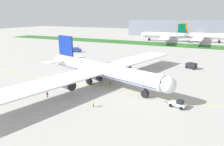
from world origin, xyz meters
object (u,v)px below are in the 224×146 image
object	(u,v)px
pushback_tug	(178,104)
service_truck_catering_van	(68,56)
ground_crew_wingwalker_port	(93,103)
traffic_cone_near_nose	(24,84)
service_truck_fuel_bowser	(76,50)
ground_crew_wingwalker_starboard	(47,94)
parked_airliner_far_centre	(201,36)
parked_airliner_far_left	(165,35)
airliner_foreground	(100,69)
ground_crew_marshaller_front	(110,82)
service_truck_baggage_loader	(191,65)

from	to	relation	value
pushback_tug	service_truck_catering_van	bearing A→B (deg)	148.45
ground_crew_wingwalker_port	traffic_cone_near_nose	xyz separation A→B (m)	(-31.25, 5.64, -0.78)
service_truck_fuel_bowser	service_truck_catering_van	bearing A→B (deg)	-69.58
ground_crew_wingwalker_port	ground_crew_wingwalker_starboard	distance (m)	15.69
parked_airliner_far_centre	parked_airliner_far_left	bearing A→B (deg)	-169.00
airliner_foreground	parked_airliner_far_left	size ratio (longest dim) A/B	1.27
parked_airliner_far_centre	traffic_cone_near_nose	bearing A→B (deg)	-108.22
traffic_cone_near_nose	parked_airliner_far_left	distance (m)	147.66
pushback_tug	parked_airliner_far_left	distance (m)	146.22
airliner_foreground	ground_crew_marshaller_front	world-z (taller)	airliner_foreground
pushback_tug	parked_airliner_far_centre	world-z (taller)	parked_airliner_far_centre
pushback_tug	ground_crew_wingwalker_starboard	size ratio (longest dim) A/B	3.47
pushback_tug	parked_airliner_far_left	size ratio (longest dim) A/B	0.09
airliner_foreground	parked_airliner_far_centre	bearing A→B (deg)	79.45
ground_crew_wingwalker_port	parked_airliner_far_centre	distance (m)	158.98
parked_airliner_far_left	airliner_foreground	bearing A→B (deg)	-88.20
ground_crew_wingwalker_starboard	service_truck_baggage_loader	bearing A→B (deg)	56.76
pushback_tug	service_truck_fuel_bowser	bearing A→B (deg)	140.83
service_truck_fuel_bowser	ground_crew_wingwalker_starboard	bearing A→B (deg)	-61.86
service_truck_baggage_loader	parked_airliner_far_left	bearing A→B (deg)	107.84
ground_crew_wingwalker_port	service_truck_catering_van	distance (m)	67.23
pushback_tug	ground_crew_wingwalker_starboard	world-z (taller)	pushback_tug
service_truck_baggage_loader	service_truck_catering_van	world-z (taller)	service_truck_baggage_loader
parked_airliner_far_left	parked_airliner_far_centre	size ratio (longest dim) A/B	0.94
airliner_foreground	service_truck_fuel_bowser	bearing A→B (deg)	131.29
pushback_tug	service_truck_fuel_bowser	world-z (taller)	service_truck_fuel_bowser
ground_crew_wingwalker_port	service_truck_baggage_loader	distance (m)	57.76
ground_crew_marshaller_front	service_truck_baggage_loader	distance (m)	43.25
service_truck_fuel_bowser	traffic_cone_near_nose	bearing A→B (deg)	-71.43
parked_airliner_far_left	service_truck_catering_van	bearing A→B (deg)	-108.29
ground_crew_wingwalker_port	parked_airliner_far_centre	bearing A→B (deg)	83.19
traffic_cone_near_nose	parked_airliner_far_centre	xyz separation A→B (m)	(50.10, 152.16, 5.32)
airliner_foreground	service_truck_catering_van	size ratio (longest dim) A/B	18.23
service_truck_baggage_loader	service_truck_fuel_bowser	size ratio (longest dim) A/B	0.78
ground_crew_marshaller_front	service_truck_catering_van	size ratio (longest dim) A/B	0.34
ground_crew_marshaller_front	ground_crew_wingwalker_starboard	world-z (taller)	ground_crew_wingwalker_starboard
ground_crew_marshaller_front	ground_crew_wingwalker_starboard	size ratio (longest dim) A/B	0.95
parked_airliner_far_left	pushback_tug	bearing A→B (deg)	-77.38
airliner_foreground	service_truck_catering_van	xyz separation A→B (m)	(-38.03, 32.39, -3.90)
pushback_tug	service_truck_catering_van	distance (m)	77.15
airliner_foreground	ground_crew_wingwalker_port	xyz separation A→B (m)	(7.31, -17.24, -4.29)
service_truck_fuel_bowser	service_truck_catering_van	world-z (taller)	service_truck_fuel_bowser
traffic_cone_near_nose	parked_airliner_far_centre	world-z (taller)	parked_airliner_far_centre
airliner_foreground	service_truck_catering_van	world-z (taller)	airliner_foreground
pushback_tug	ground_crew_wingwalker_port	world-z (taller)	pushback_tug
ground_crew_wingwalker_port	pushback_tug	bearing A→B (deg)	24.42
service_truck_baggage_loader	parked_airliner_far_centre	distance (m)	103.65
ground_crew_wingwalker_starboard	parked_airliner_far_left	xyz separation A→B (m)	(4.15, 151.94, 4.34)
traffic_cone_near_nose	service_truck_catering_van	bearing A→B (deg)	107.77
service_truck_baggage_loader	service_truck_fuel_bowser	bearing A→B (deg)	168.78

